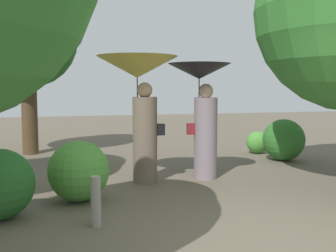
{
  "coord_description": "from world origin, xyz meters",
  "views": [
    {
      "loc": [
        -2.01,
        -3.53,
        1.63
      ],
      "look_at": [
        0.0,
        3.56,
        0.92
      ],
      "focal_mm": 42.08,
      "sensor_mm": 36.0,
      "label": 1
    }
  ],
  "objects_px": {
    "person_left": "(140,88)",
    "path_marker_post": "(96,202)",
    "person_right": "(202,100)",
    "tree_near_left": "(27,28)"
  },
  "relations": [
    {
      "from": "person_left",
      "to": "tree_near_left",
      "type": "height_order",
      "value": "tree_near_left"
    },
    {
      "from": "person_left",
      "to": "path_marker_post",
      "type": "xyz_separation_m",
      "value": [
        -0.95,
        -2.03,
        -1.33
      ]
    },
    {
      "from": "person_left",
      "to": "path_marker_post",
      "type": "bearing_deg",
      "value": 160.86
    },
    {
      "from": "person_left",
      "to": "person_right",
      "type": "distance_m",
      "value": 1.15
    },
    {
      "from": "person_left",
      "to": "path_marker_post",
      "type": "distance_m",
      "value": 2.61
    },
    {
      "from": "tree_near_left",
      "to": "person_right",
      "type": "bearing_deg",
      "value": -49.27
    },
    {
      "from": "person_left",
      "to": "path_marker_post",
      "type": "relative_size",
      "value": 3.6
    },
    {
      "from": "person_left",
      "to": "tree_near_left",
      "type": "distance_m",
      "value": 4.39
    },
    {
      "from": "person_left",
      "to": "person_right",
      "type": "relative_size",
      "value": 1.05
    },
    {
      "from": "person_left",
      "to": "tree_near_left",
      "type": "relative_size",
      "value": 0.47
    }
  ]
}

